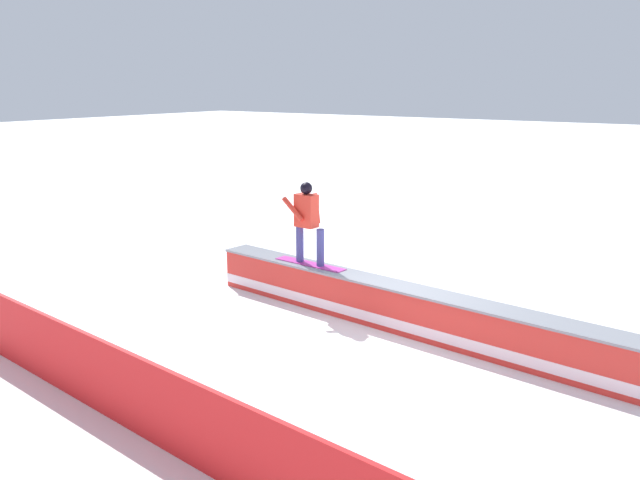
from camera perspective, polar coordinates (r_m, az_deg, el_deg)
The scene contains 4 objects.
ground_plane at distance 11.15m, azimuth 6.86°, elevation -7.68°, with size 120.00×120.00×0.00m, color white.
grind_box at distance 11.03m, azimuth 6.91°, elevation -6.01°, with size 7.99×1.36×0.76m.
snowboarder at distance 11.89m, azimuth -1.11°, elevation 1.77°, with size 1.50×0.42×1.51m.
safety_fence at distance 7.41m, azimuth -11.41°, elevation -15.17°, with size 10.99×0.06×1.00m, color red.
Camera 1 is at (-4.77, 9.23, 4.03)m, focal length 36.84 mm.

